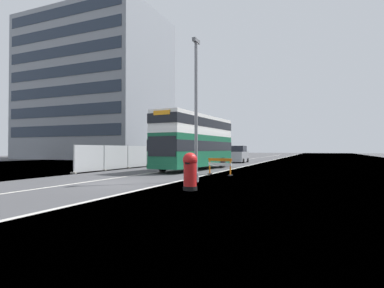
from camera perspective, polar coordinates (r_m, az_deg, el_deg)
ground at (r=16.59m, az=-12.10°, el=-7.41°), size 140.00×280.00×0.10m
double_decker_bus at (r=26.97m, az=0.77°, el=0.56°), size 3.34×11.58×4.77m
lamppost_foreground at (r=16.93m, az=0.77°, el=5.61°), size 0.29×0.70×7.98m
red_pillar_postbox at (r=13.44m, az=-0.36°, el=-4.83°), size 0.65×0.65×1.67m
roadworks_barrier at (r=21.34m, az=5.25°, el=-3.80°), size 1.89×0.89×1.18m
construction_site_fence at (r=35.13m, az=-5.61°, el=-2.21°), size 0.44×27.40×2.19m
car_oncoming_near at (r=41.24m, az=8.76°, el=-2.02°), size 2.07×4.05×2.26m
car_receding_mid at (r=51.38m, az=6.81°, el=-1.80°), size 1.94×3.86×2.30m
bare_tree_far_verge_near at (r=58.88m, az=-1.22°, el=-0.65°), size 2.76×3.40×4.68m
backdrop_office_block at (r=63.40m, az=-17.68°, el=9.78°), size 26.42×17.17×27.19m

